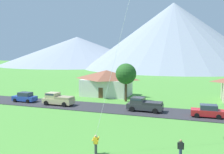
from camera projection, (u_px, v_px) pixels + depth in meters
road_strip at (148, 111)px, 37.09m from camera, size 160.00×6.45×0.08m
mountain_far_west_ridge at (77, 51)px, 177.36m from camera, size 105.81×105.81×19.60m
mountain_central_ridge at (173, 36)px, 135.65m from camera, size 96.25×96.25×35.35m
mountain_far_east_ridge at (161, 43)px, 154.39m from camera, size 72.47×72.47×29.11m
house_left_center at (106, 82)px, 50.64m from camera, size 10.02×6.83×5.18m
tree_left_of_center at (126, 74)px, 44.26m from camera, size 3.69×3.69×6.81m
parked_car_blue_mid_west at (25, 97)px, 44.01m from camera, size 4.20×2.08×1.68m
parked_car_red_mid_east at (208, 111)px, 33.58m from camera, size 4.27×2.22×1.68m
pickup_truck_charcoal_west_side at (144, 105)px, 36.95m from camera, size 5.25×2.43×1.99m
pickup_truck_sand_east_side at (58, 99)px, 41.35m from camera, size 5.25×2.43×1.99m
watcher_person at (181, 149)px, 20.46m from camera, size 0.56×0.24×1.68m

